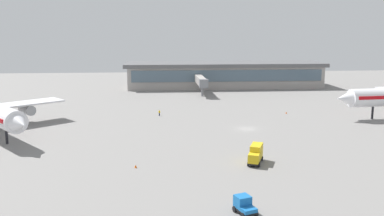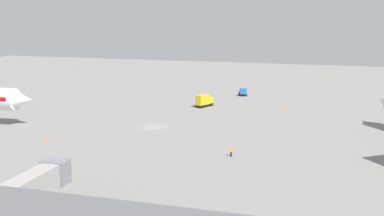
# 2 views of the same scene
# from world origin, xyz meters

# --- Properties ---
(ground) EXTENTS (288.00, 288.00, 0.00)m
(ground) POSITION_xyz_m (0.00, 0.00, 0.00)
(ground) COLOR gray
(terminal_building) EXTENTS (84.81, 21.70, 10.49)m
(terminal_building) POSITION_xyz_m (-6.53, -77.94, 5.35)
(terminal_building) COLOR #9E9993
(terminal_building) RESTS_ON ground
(baggage_tug) EXTENTS (3.08, 3.65, 2.30)m
(baggage_tug) POSITION_xyz_m (10.46, 47.03, 1.16)
(baggage_tug) COLOR black
(baggage_tug) RESTS_ON ground
(catering_truck) EXTENTS (3.88, 5.90, 3.30)m
(catering_truck) POSITION_xyz_m (4.04, 26.40, 1.70)
(catering_truck) COLOR black
(catering_truck) RESTS_ON ground
(ground_crew_worker) EXTENTS (0.53, 0.53, 1.67)m
(ground_crew_worker) POSITION_xyz_m (21.54, -17.52, 0.85)
(ground_crew_worker) COLOR #1E2338
(ground_crew_worker) RESTS_ON ground
(jet_bridge) EXTENTS (3.23, 20.87, 6.74)m
(jet_bridge) POSITION_xyz_m (5.70, -56.97, 5.14)
(jet_bridge) COLOR #9E9993
(jet_bridge) RESTS_ON ground
(safety_cone_near_gate) EXTENTS (0.44, 0.44, 0.60)m
(safety_cone_near_gate) POSITION_xyz_m (-15.54, -17.84, 0.30)
(safety_cone_near_gate) COLOR #EA590C
(safety_cone_near_gate) RESTS_ON ground
(safety_cone_mid_apron) EXTENTS (0.44, 0.44, 0.60)m
(safety_cone_mid_apron) POSITION_xyz_m (25.78, 27.47, 0.30)
(safety_cone_mid_apron) COLOR #EA590C
(safety_cone_mid_apron) RESTS_ON ground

